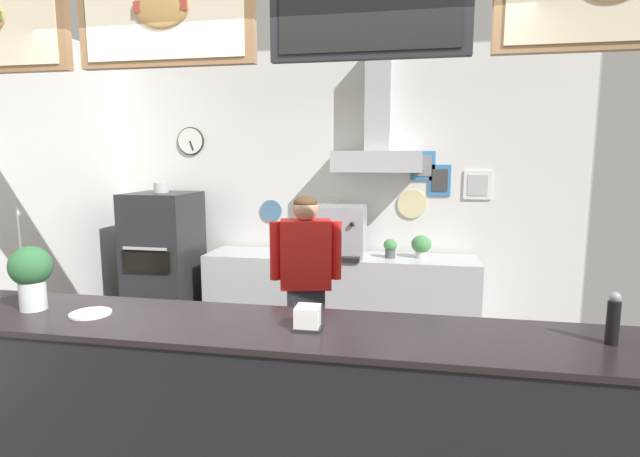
{
  "coord_description": "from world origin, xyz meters",
  "views": [
    {
      "loc": [
        0.73,
        -2.43,
        1.83
      ],
      "look_at": [
        0.13,
        0.8,
        1.35
      ],
      "focal_mm": 27.24,
      "sensor_mm": 36.0,
      "label": 1
    }
  ],
  "objects_px": {
    "espresso_machine": "(339,231)",
    "condiment_plate": "(90,313)",
    "napkin_holder": "(308,318)",
    "pizza_oven": "(165,266)",
    "shop_worker": "(306,291)",
    "potted_thyme": "(421,245)",
    "basil_vase": "(31,275)",
    "potted_basil": "(390,247)",
    "pepper_grinder": "(613,319)"
  },
  "relations": [
    {
      "from": "shop_worker",
      "to": "condiment_plate",
      "type": "xyz_separation_m",
      "value": [
        -0.88,
        -1.25,
        0.18
      ]
    },
    {
      "from": "pepper_grinder",
      "to": "napkin_holder",
      "type": "bearing_deg",
      "value": -178.26
    },
    {
      "from": "potted_basil",
      "to": "condiment_plate",
      "type": "height_order",
      "value": "potted_basil"
    },
    {
      "from": "shop_worker",
      "to": "condiment_plate",
      "type": "bearing_deg",
      "value": 41.75
    },
    {
      "from": "shop_worker",
      "to": "pepper_grinder",
      "type": "xyz_separation_m",
      "value": [
        1.64,
        -1.19,
        0.29
      ]
    },
    {
      "from": "potted_thyme",
      "to": "potted_basil",
      "type": "distance_m",
      "value": 0.29
    },
    {
      "from": "espresso_machine",
      "to": "condiment_plate",
      "type": "xyz_separation_m",
      "value": [
        -0.97,
        -2.34,
        -0.11
      ]
    },
    {
      "from": "pizza_oven",
      "to": "espresso_machine",
      "type": "xyz_separation_m",
      "value": [
        1.76,
        0.12,
        0.39
      ]
    },
    {
      "from": "pepper_grinder",
      "to": "espresso_machine",
      "type": "bearing_deg",
      "value": 124.11
    },
    {
      "from": "potted_thyme",
      "to": "potted_basil",
      "type": "relative_size",
      "value": 1.18
    },
    {
      "from": "basil_vase",
      "to": "condiment_plate",
      "type": "height_order",
      "value": "basil_vase"
    },
    {
      "from": "napkin_holder",
      "to": "shop_worker",
      "type": "bearing_deg",
      "value": 102.69
    },
    {
      "from": "basil_vase",
      "to": "pepper_grinder",
      "type": "bearing_deg",
      "value": 0.7
    },
    {
      "from": "potted_thyme",
      "to": "basil_vase",
      "type": "bearing_deg",
      "value": -131.46
    },
    {
      "from": "shop_worker",
      "to": "potted_basil",
      "type": "height_order",
      "value": "shop_worker"
    },
    {
      "from": "basil_vase",
      "to": "condiment_plate",
      "type": "bearing_deg",
      "value": -3.51
    },
    {
      "from": "basil_vase",
      "to": "condiment_plate",
      "type": "distance_m",
      "value": 0.4
    },
    {
      "from": "espresso_machine",
      "to": "condiment_plate",
      "type": "height_order",
      "value": "espresso_machine"
    },
    {
      "from": "espresso_machine",
      "to": "potted_basil",
      "type": "height_order",
      "value": "espresso_machine"
    },
    {
      "from": "potted_basil",
      "to": "basil_vase",
      "type": "distance_m",
      "value": 2.96
    },
    {
      "from": "pizza_oven",
      "to": "espresso_machine",
      "type": "bearing_deg",
      "value": 3.79
    },
    {
      "from": "shop_worker",
      "to": "potted_thyme",
      "type": "xyz_separation_m",
      "value": [
        0.86,
        1.15,
        0.17
      ]
    },
    {
      "from": "espresso_machine",
      "to": "pizza_oven",
      "type": "bearing_deg",
      "value": -176.21
    },
    {
      "from": "espresso_machine",
      "to": "napkin_holder",
      "type": "relative_size",
      "value": 3.4
    },
    {
      "from": "potted_thyme",
      "to": "condiment_plate",
      "type": "height_order",
      "value": "potted_thyme"
    },
    {
      "from": "shop_worker",
      "to": "potted_basil",
      "type": "xyz_separation_m",
      "value": [
        0.58,
        1.1,
        0.15
      ]
    },
    {
      "from": "shop_worker",
      "to": "potted_thyme",
      "type": "bearing_deg",
      "value": -139.69
    },
    {
      "from": "pizza_oven",
      "to": "shop_worker",
      "type": "relative_size",
      "value": 1.02
    },
    {
      "from": "pizza_oven",
      "to": "potted_basil",
      "type": "height_order",
      "value": "pizza_oven"
    },
    {
      "from": "pizza_oven",
      "to": "shop_worker",
      "type": "xyz_separation_m",
      "value": [
        1.67,
        -0.98,
        0.09
      ]
    },
    {
      "from": "pepper_grinder",
      "to": "condiment_plate",
      "type": "distance_m",
      "value": 2.52
    },
    {
      "from": "espresso_machine",
      "to": "napkin_holder",
      "type": "xyz_separation_m",
      "value": [
        0.19,
        -2.33,
        -0.07
      ]
    },
    {
      "from": "potted_basil",
      "to": "shop_worker",
      "type": "bearing_deg",
      "value": -117.7
    },
    {
      "from": "espresso_machine",
      "to": "basil_vase",
      "type": "bearing_deg",
      "value": -119.79
    },
    {
      "from": "potted_thyme",
      "to": "basil_vase",
      "type": "height_order",
      "value": "basil_vase"
    },
    {
      "from": "potted_thyme",
      "to": "potted_basil",
      "type": "bearing_deg",
      "value": -168.64
    },
    {
      "from": "espresso_machine",
      "to": "napkin_holder",
      "type": "bearing_deg",
      "value": -85.34
    },
    {
      "from": "shop_worker",
      "to": "espresso_machine",
      "type": "xyz_separation_m",
      "value": [
        0.09,
        1.09,
        0.29
      ]
    },
    {
      "from": "espresso_machine",
      "to": "condiment_plate",
      "type": "bearing_deg",
      "value": -112.54
    },
    {
      "from": "pizza_oven",
      "to": "condiment_plate",
      "type": "height_order",
      "value": "pizza_oven"
    },
    {
      "from": "pizza_oven",
      "to": "pepper_grinder",
      "type": "bearing_deg",
      "value": -33.28
    },
    {
      "from": "pepper_grinder",
      "to": "condiment_plate",
      "type": "height_order",
      "value": "pepper_grinder"
    },
    {
      "from": "potted_thyme",
      "to": "basil_vase",
      "type": "xyz_separation_m",
      "value": [
        -2.1,
        -2.38,
        0.19
      ]
    },
    {
      "from": "shop_worker",
      "to": "napkin_holder",
      "type": "distance_m",
      "value": 1.28
    },
    {
      "from": "espresso_machine",
      "to": "pepper_grinder",
      "type": "relative_size",
      "value": 2.09
    },
    {
      "from": "potted_thyme",
      "to": "espresso_machine",
      "type": "bearing_deg",
      "value": -175.69
    },
    {
      "from": "espresso_machine",
      "to": "basil_vase",
      "type": "height_order",
      "value": "espresso_machine"
    },
    {
      "from": "espresso_machine",
      "to": "potted_basil",
      "type": "xyz_separation_m",
      "value": [
        0.49,
        0.0,
        -0.14
      ]
    },
    {
      "from": "shop_worker",
      "to": "pepper_grinder",
      "type": "distance_m",
      "value": 2.04
    },
    {
      "from": "shop_worker",
      "to": "pizza_oven",
      "type": "bearing_deg",
      "value": -43.31
    }
  ]
}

